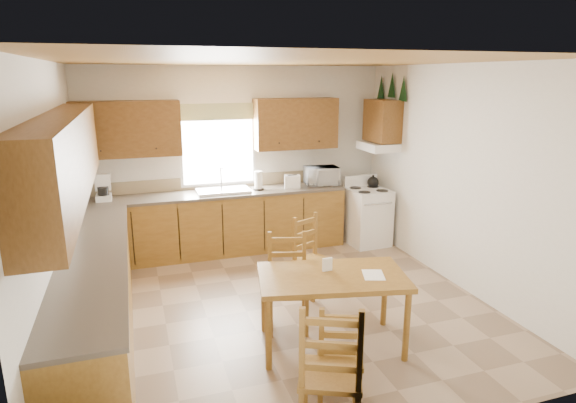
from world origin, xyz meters
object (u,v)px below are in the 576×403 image
object	(u,v)px
chair_far_right	(314,256)
chair_near_left	(331,366)
stove	(367,217)
dining_table	(331,310)
microwave	(322,176)
chair_far_left	(288,284)
chair_near_right	(340,351)

from	to	relation	value
chair_far_right	chair_near_left	bearing A→B (deg)	-131.18
stove	dining_table	distance (m)	3.05
stove	microwave	world-z (taller)	microwave
chair_far_right	chair_far_left	bearing A→B (deg)	-151.42
chair_near_right	microwave	bearing A→B (deg)	-87.86
dining_table	chair_far_right	size ratio (longest dim) A/B	1.46
chair_near_right	chair_far_right	xyz separation A→B (m)	(0.52, 1.89, 0.04)
dining_table	chair_far_right	xyz separation A→B (m)	(0.26, 1.14, 0.10)
dining_table	chair_far_left	world-z (taller)	chair_far_left
stove	chair_near_left	size ratio (longest dim) A/B	0.80
chair_near_right	chair_far_left	size ratio (longest dim) A/B	0.86
microwave	chair_near_left	xyz separation A→B (m)	(-1.52, -3.94, -0.53)
microwave	chair_far_right	distance (m)	2.00
chair_near_left	chair_far_right	bearing A→B (deg)	-83.69
stove	chair_near_right	xyz separation A→B (m)	(-1.95, -3.29, 0.00)
stove	microwave	xyz separation A→B (m)	(-0.64, 0.34, 0.63)
chair_near_right	chair_far_left	xyz separation A→B (m)	(-0.04, 1.19, 0.07)
chair_far_left	chair_far_right	size ratio (longest dim) A/B	1.06
microwave	chair_near_right	world-z (taller)	microwave
stove	chair_near_right	distance (m)	3.82
chair_near_right	chair_near_left	bearing A→B (deg)	77.37
stove	chair_near_left	xyz separation A→B (m)	(-2.16, -3.60, 0.11)
chair_far_left	chair_far_right	distance (m)	0.90
chair_near_left	dining_table	bearing A→B (deg)	-89.08
chair_far_right	stove	bearing A→B (deg)	21.42
chair_near_left	chair_near_right	bearing A→B (deg)	-99.95
chair_near_left	chair_far_right	distance (m)	2.32
chair_near_left	chair_far_left	xyz separation A→B (m)	(0.17, 1.50, -0.03)
dining_table	chair_far_right	world-z (taller)	chair_far_right
dining_table	chair_near_right	world-z (taller)	chair_near_right
chair_near_left	microwave	bearing A→B (deg)	-86.48
dining_table	chair_far_right	bearing A→B (deg)	89.10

